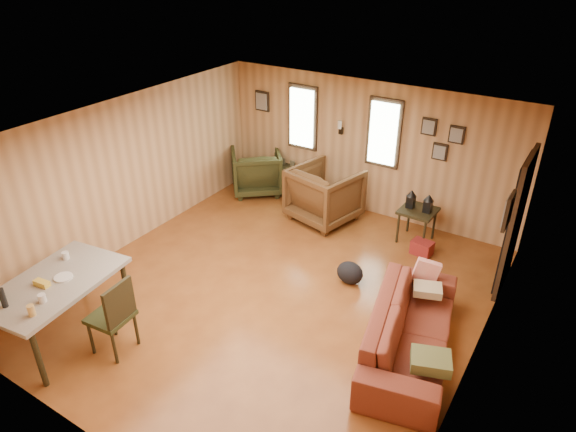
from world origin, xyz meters
name	(u,v)px	position (x,y,z in m)	size (l,w,h in m)	color
room	(294,213)	(0.17, 0.27, 1.21)	(5.54, 6.04, 2.44)	brown
sofa	(412,323)	(2.06, -0.12, 0.45)	(2.30, 0.67, 0.90)	maroon
recliner_brown	(325,192)	(-0.43, 2.29, 0.54)	(1.05, 0.98, 1.08)	#513318
recliner_green	(256,169)	(-2.11, 2.58, 0.47)	(0.92, 0.86, 0.95)	#2A2C14
end_table	(288,174)	(-1.57, 2.90, 0.39)	(0.54, 0.49, 0.69)	black
side_table	(419,208)	(1.22, 2.44, 0.61)	(0.58, 0.58, 0.89)	black
cooler	(422,248)	(1.46, 2.10, 0.11)	(0.35, 0.27, 0.23)	maroon
backpack	(350,273)	(0.82, 0.78, 0.17)	(0.46, 0.39, 0.34)	black
sofa_pillows	(429,317)	(2.21, 0.02, 0.51)	(1.01, 1.81, 0.37)	brown
dining_table	(53,287)	(-1.71, -2.18, 0.76)	(1.18, 1.75, 1.08)	gray
dining_chair	(114,314)	(-0.92, -1.98, 0.57)	(0.50, 0.50, 1.02)	#2A2C14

